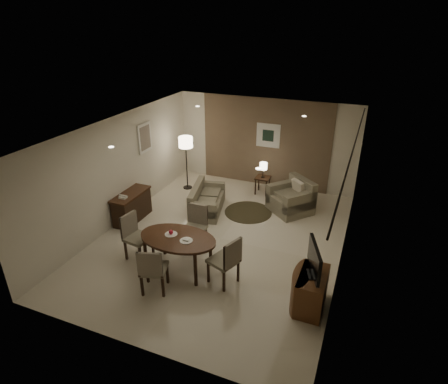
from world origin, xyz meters
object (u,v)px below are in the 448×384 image
at_px(chair_far, 194,229).
at_px(sofa, 207,199).
at_px(chair_right, 223,260).
at_px(chair_left, 138,238).
at_px(side_table, 262,185).
at_px(console_desk, 132,207).
at_px(dining_table, 179,253).
at_px(tv_cabinet, 312,291).
at_px(chair_near, 154,268).
at_px(floor_lamp, 187,163).
at_px(armchair, 291,196).

xyz_separation_m(chair_far, sofa, (-0.48, 1.78, -0.15)).
bearing_deg(chair_right, chair_left, -71.80).
height_order(chair_right, side_table, chair_right).
height_order(console_desk, dining_table, dining_table).
bearing_deg(tv_cabinet, chair_near, -167.03).
xyz_separation_m(side_table, floor_lamp, (-2.25, -0.50, 0.55)).
xyz_separation_m(chair_left, side_table, (1.54, 4.18, -0.25)).
bearing_deg(floor_lamp, chair_right, -54.00).
relative_size(console_desk, tv_cabinet, 1.33).
distance_m(chair_far, chair_left, 1.23).
distance_m(dining_table, sofa, 2.65).
xyz_separation_m(dining_table, floor_lamp, (-1.71, 3.71, 0.43)).
bearing_deg(chair_near, armchair, -130.33).
relative_size(dining_table, side_table, 3.12).
distance_m(console_desk, chair_near, 2.96).
xyz_separation_m(chair_near, floor_lamp, (-1.59, 4.47, 0.32)).
height_order(console_desk, chair_near, chair_near).
distance_m(tv_cabinet, chair_right, 1.75).
distance_m(dining_table, chair_right, 1.03).
height_order(chair_left, sofa, chair_left).
bearing_deg(sofa, dining_table, 178.05).
distance_m(tv_cabinet, chair_far, 2.96).
bearing_deg(tv_cabinet, floor_lamp, 139.62).
height_order(console_desk, side_table, console_desk).
xyz_separation_m(console_desk, chair_far, (2.08, -0.59, 0.13)).
distance_m(chair_far, side_table, 3.45).
distance_m(chair_near, floor_lamp, 4.75).
bearing_deg(chair_far, console_desk, 164.00).
height_order(dining_table, chair_near, chair_near).
bearing_deg(dining_table, chair_left, 178.33).
relative_size(dining_table, chair_left, 1.60).
relative_size(console_desk, chair_far, 1.18).
xyz_separation_m(chair_near, chair_right, (1.14, 0.71, 0.02)).
xyz_separation_m(tv_cabinet, floor_lamp, (-4.47, 3.80, 0.47)).
height_order(console_desk, chair_far, chair_far).
bearing_deg(tv_cabinet, chair_far, 161.98).
relative_size(chair_left, chair_right, 0.98).
bearing_deg(chair_far, tv_cabinet, -18.29).
xyz_separation_m(chair_far, floor_lamp, (-1.66, 2.89, 0.31)).
distance_m(chair_left, armchair, 4.24).
bearing_deg(floor_lamp, dining_table, -65.27).
xyz_separation_m(chair_far, chair_left, (-0.95, -0.79, 0.00)).
relative_size(chair_left, side_table, 1.95).
bearing_deg(chair_left, floor_lamp, 19.42).
bearing_deg(chair_left, chair_far, -41.62).
bearing_deg(chair_left, dining_table, -83.21).
relative_size(dining_table, chair_far, 1.61).
height_order(chair_far, armchair, chair_far).
bearing_deg(side_table, armchair, -38.14).
relative_size(tv_cabinet, chair_near, 0.90).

